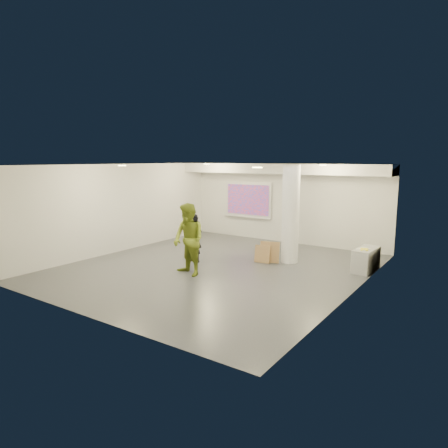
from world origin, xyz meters
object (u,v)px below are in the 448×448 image
Objects in this scene: projection_screen at (248,200)px; woman at (194,238)px; credenza at (366,260)px; man at (189,240)px; column at (291,214)px.

woman is at bearing -81.41° from projection_screen.
man is at bearing -137.07° from credenza.
column reaches higher than man.
column is at bearing -40.56° from projection_screen.
projection_screen is at bearing 160.32° from credenza.
woman is (-4.67, -1.99, 0.42)m from credenza.
man reaches higher than credenza.
woman is (-2.45, -1.65, -0.75)m from column.
woman is (0.65, -4.30, -0.78)m from projection_screen.
column is at bearing 25.19° from woman.
credenza is at bearing -23.48° from projection_screen.
column is 2.67× the size of credenza.
woman is 0.75× the size of man.
man is (0.76, -1.19, 0.24)m from woman.
credenza is at bearing 8.75° from column.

